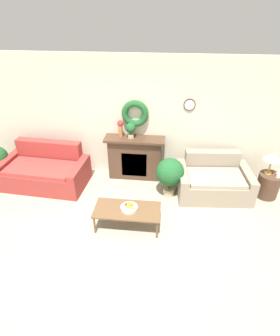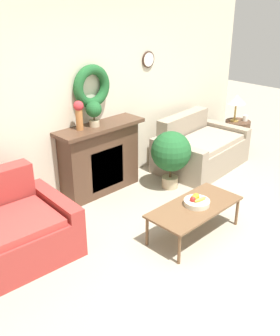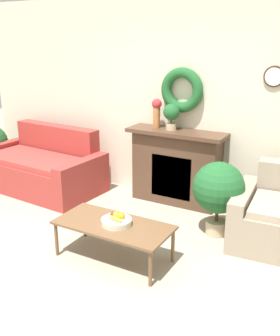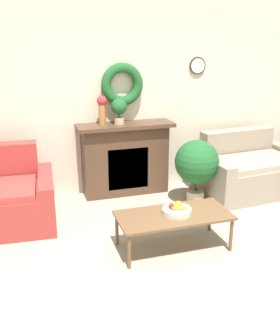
{
  "view_description": "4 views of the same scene",
  "coord_description": "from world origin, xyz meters",
  "px_view_note": "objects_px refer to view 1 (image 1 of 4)",
  "views": [
    {
      "loc": [
        0.73,
        -3.03,
        3.47
      ],
      "look_at": [
        0.27,
        1.18,
        0.83
      ],
      "focal_mm": 28.0,
      "sensor_mm": 36.0,
      "label": 1
    },
    {
      "loc": [
        -3.13,
        -1.91,
        2.68
      ],
      "look_at": [
        -0.08,
        1.19,
        0.71
      ],
      "focal_mm": 42.0,
      "sensor_mm": 36.0,
      "label": 2
    },
    {
      "loc": [
        2.1,
        -2.48,
        2.16
      ],
      "look_at": [
        -0.0,
        1.23,
        0.74
      ],
      "focal_mm": 42.0,
      "sensor_mm": 36.0,
      "label": 3
    },
    {
      "loc": [
        -1.32,
        -2.94,
        2.15
      ],
      "look_at": [
        -0.05,
        1.1,
        0.71
      ],
      "focal_mm": 42.0,
      "sensor_mm": 36.0,
      "label": 4
    }
  ],
  "objects_px": {
    "fireplace": "(135,158)",
    "loveseat_right": "(213,181)",
    "vase_on_mantel_left": "(120,127)",
    "potted_plant_on_mantel": "(131,129)",
    "side_table_by_loveseat": "(268,185)",
    "couch_left": "(45,171)",
    "coffee_table": "(127,211)",
    "mug": "(278,175)",
    "table_lamp": "(273,157)",
    "potted_plant_floor_by_loveseat": "(170,173)",
    "fruit_bowl": "(129,207)"
  },
  "relations": [
    {
      "from": "table_lamp",
      "to": "fruit_bowl",
      "type": "bearing_deg",
      "value": -155.03
    },
    {
      "from": "mug",
      "to": "couch_left",
      "type": "bearing_deg",
      "value": 179.74
    },
    {
      "from": "loveseat_right",
      "to": "coffee_table",
      "type": "relative_size",
      "value": 1.33
    },
    {
      "from": "mug",
      "to": "potted_plant_on_mantel",
      "type": "distance_m",
      "value": 3.15
    },
    {
      "from": "vase_on_mantel_left",
      "to": "side_table_by_loveseat",
      "type": "bearing_deg",
      "value": -7.72
    },
    {
      "from": "couch_left",
      "to": "mug",
      "type": "height_order",
      "value": "couch_left"
    },
    {
      "from": "couch_left",
      "to": "fireplace",
      "type": "bearing_deg",
      "value": 17.38
    },
    {
      "from": "couch_left",
      "to": "side_table_by_loveseat",
      "type": "relative_size",
      "value": 3.63
    },
    {
      "from": "coffee_table",
      "to": "side_table_by_loveseat",
      "type": "relative_size",
      "value": 2.26
    },
    {
      "from": "table_lamp",
      "to": "vase_on_mantel_left",
      "type": "relative_size",
      "value": 1.26
    },
    {
      "from": "loveseat_right",
      "to": "mug",
      "type": "relative_size",
      "value": 15.73
    },
    {
      "from": "potted_plant_on_mantel",
      "to": "potted_plant_floor_by_loveseat",
      "type": "distance_m",
      "value": 1.27
    },
    {
      "from": "vase_on_mantel_left",
      "to": "fireplace",
      "type": "bearing_deg",
      "value": -1.05
    },
    {
      "from": "couch_left",
      "to": "side_table_by_loveseat",
      "type": "bearing_deg",
      "value": 4.31
    },
    {
      "from": "loveseat_right",
      "to": "potted_plant_floor_by_loveseat",
      "type": "distance_m",
      "value": 0.98
    },
    {
      "from": "table_lamp",
      "to": "potted_plant_on_mantel",
      "type": "bearing_deg",
      "value": 172.8
    },
    {
      "from": "couch_left",
      "to": "side_table_by_loveseat",
      "type": "distance_m",
      "value": 4.83
    },
    {
      "from": "potted_plant_on_mantel",
      "to": "couch_left",
      "type": "bearing_deg",
      "value": -166.1
    },
    {
      "from": "vase_on_mantel_left",
      "to": "potted_plant_on_mantel",
      "type": "relative_size",
      "value": 1.13
    },
    {
      "from": "vase_on_mantel_left",
      "to": "mug",
      "type": "bearing_deg",
      "value": -8.84
    },
    {
      "from": "potted_plant_on_mantel",
      "to": "side_table_by_loveseat",
      "type": "bearing_deg",
      "value": -7.93
    },
    {
      "from": "loveseat_right",
      "to": "potted_plant_on_mantel",
      "type": "bearing_deg",
      "value": 162.16
    },
    {
      "from": "fireplace",
      "to": "loveseat_right",
      "type": "xyz_separation_m",
      "value": [
        1.73,
        -0.44,
        -0.21
      ]
    },
    {
      "from": "coffee_table",
      "to": "potted_plant_floor_by_loveseat",
      "type": "relative_size",
      "value": 1.36
    },
    {
      "from": "side_table_by_loveseat",
      "to": "potted_plant_on_mantel",
      "type": "relative_size",
      "value": 1.52
    },
    {
      "from": "fireplace",
      "to": "vase_on_mantel_left",
      "type": "distance_m",
      "value": 0.79
    },
    {
      "from": "fruit_bowl",
      "to": "table_lamp",
      "type": "height_order",
      "value": "table_lamp"
    },
    {
      "from": "vase_on_mantel_left",
      "to": "potted_plant_on_mantel",
      "type": "bearing_deg",
      "value": -5.06
    },
    {
      "from": "loveseat_right",
      "to": "fruit_bowl",
      "type": "height_order",
      "value": "loveseat_right"
    },
    {
      "from": "mug",
      "to": "side_table_by_loveseat",
      "type": "bearing_deg",
      "value": 142.13
    },
    {
      "from": "fireplace",
      "to": "side_table_by_loveseat",
      "type": "relative_size",
      "value": 2.52
    },
    {
      "from": "couch_left",
      "to": "fruit_bowl",
      "type": "xyz_separation_m",
      "value": [
        2.07,
        -1.16,
        0.12
      ]
    },
    {
      "from": "fruit_bowl",
      "to": "side_table_by_loveseat",
      "type": "bearing_deg",
      "value": 23.74
    },
    {
      "from": "loveseat_right",
      "to": "coffee_table",
      "type": "height_order",
      "value": "loveseat_right"
    },
    {
      "from": "table_lamp",
      "to": "coffee_table",
      "type": "bearing_deg",
      "value": -155.18
    },
    {
      "from": "coffee_table",
      "to": "vase_on_mantel_left",
      "type": "xyz_separation_m",
      "value": [
        -0.38,
        1.65,
        0.88
      ]
    },
    {
      "from": "couch_left",
      "to": "coffee_table",
      "type": "bearing_deg",
      "value": -26.16
    },
    {
      "from": "coffee_table",
      "to": "table_lamp",
      "type": "height_order",
      "value": "table_lamp"
    },
    {
      "from": "coffee_table",
      "to": "mug",
      "type": "bearing_deg",
      "value": 21.53
    },
    {
      "from": "fireplace",
      "to": "coffee_table",
      "type": "relative_size",
      "value": 1.12
    },
    {
      "from": "coffee_table",
      "to": "potted_plant_on_mantel",
      "type": "xyz_separation_m",
      "value": [
        -0.15,
        1.63,
        0.86
      ]
    },
    {
      "from": "loveseat_right",
      "to": "fruit_bowl",
      "type": "relative_size",
      "value": 5.14
    },
    {
      "from": "coffee_table",
      "to": "side_table_by_loveseat",
      "type": "distance_m",
      "value": 3.05
    },
    {
      "from": "couch_left",
      "to": "potted_plant_on_mantel",
      "type": "xyz_separation_m",
      "value": [
        1.89,
        0.47,
        0.91
      ]
    },
    {
      "from": "loveseat_right",
      "to": "vase_on_mantel_left",
      "type": "distance_m",
      "value": 2.29
    },
    {
      "from": "fireplace",
      "to": "side_table_by_loveseat",
      "type": "distance_m",
      "value": 2.91
    },
    {
      "from": "side_table_by_loveseat",
      "to": "table_lamp",
      "type": "bearing_deg",
      "value": 141.34
    },
    {
      "from": "fireplace",
      "to": "side_table_by_loveseat",
      "type": "bearing_deg",
      "value": -8.43
    },
    {
      "from": "fruit_bowl",
      "to": "potted_plant_floor_by_loveseat",
      "type": "xyz_separation_m",
      "value": [
        0.7,
        1.02,
        0.12
      ]
    },
    {
      "from": "coffee_table",
      "to": "vase_on_mantel_left",
      "type": "relative_size",
      "value": 3.05
    }
  ]
}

